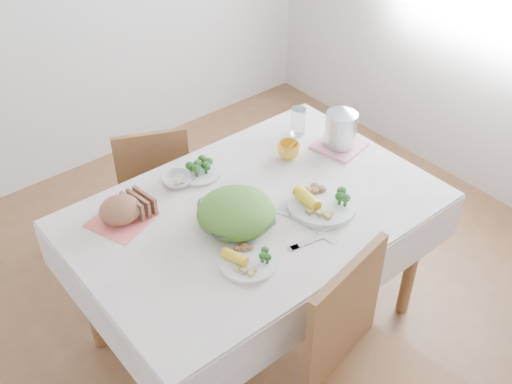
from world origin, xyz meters
TOP-DOWN VIEW (x-y plane):
  - floor at (0.00, 0.00)m, footprint 3.60×3.60m
  - dining_table at (0.00, 0.00)m, footprint 1.40×0.90m
  - tablecloth at (0.00, 0.00)m, footprint 1.50×1.00m
  - chair_far at (-0.03, 0.83)m, footprint 0.50×0.50m
  - salad_bowl at (-0.13, -0.04)m, footprint 0.38×0.38m
  - dinner_plate_left at (-0.23, -0.24)m, footprint 0.24×0.24m
  - dinner_plate_right at (0.22, -0.17)m, footprint 0.40×0.40m
  - broccoli_plate at (-0.05, 0.34)m, footprint 0.27×0.27m
  - napkin at (-0.47, 0.28)m, footprint 0.29×0.29m
  - bread_loaf at (-0.47, 0.28)m, footprint 0.19×0.18m
  - fruit_bowl at (-0.16, 0.34)m, footprint 0.13×0.13m
  - yellow_mug at (0.35, 0.18)m, footprint 0.11×0.11m
  - glass_tumbler at (0.52, 0.31)m, footprint 0.09×0.09m
  - pink_tray at (0.59, 0.09)m, footprint 0.25×0.25m
  - electric_kettle at (0.59, 0.09)m, footprint 0.15×0.15m
  - fork_left at (0.06, -0.11)m, footprint 0.10×0.16m
  - fork_right at (0.09, -0.27)m, footprint 0.03×0.20m
  - knife at (0.05, -0.30)m, footprint 0.22×0.06m

SIDE VIEW (x-z plane):
  - floor at x=0.00m, z-range 0.00..0.00m
  - dining_table at x=0.00m, z-range 0.00..0.75m
  - chair_far at x=-0.03m, z-range 0.05..0.88m
  - tablecloth at x=0.00m, z-range 0.75..0.76m
  - napkin at x=-0.47m, z-range 0.76..0.77m
  - fork_left at x=0.06m, z-range 0.76..0.77m
  - fork_right at x=0.09m, z-range 0.76..0.77m
  - knife at x=0.05m, z-range 0.76..0.77m
  - pink_tray at x=0.59m, z-range 0.76..0.78m
  - broccoli_plate at x=-0.05m, z-range 0.76..0.78m
  - dinner_plate_left at x=-0.23m, z-range 0.76..0.78m
  - dinner_plate_right at x=0.22m, z-range 0.76..0.79m
  - fruit_bowl at x=-0.16m, z-range 0.76..0.80m
  - salad_bowl at x=-0.13m, z-range 0.76..0.83m
  - yellow_mug at x=0.35m, z-range 0.76..0.84m
  - bread_loaf at x=-0.47m, z-range 0.77..0.87m
  - glass_tumbler at x=0.52m, z-range 0.76..0.90m
  - electric_kettle at x=0.59m, z-range 0.78..0.99m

